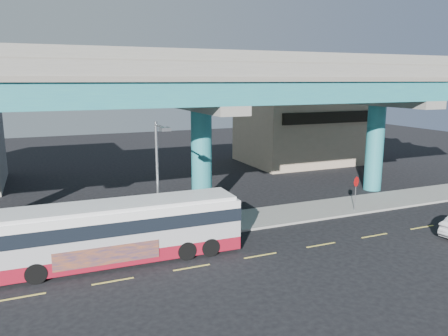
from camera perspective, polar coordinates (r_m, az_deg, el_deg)
name	(u,v)px	position (r m, az deg, el deg)	size (l,w,h in m)	color
ground	(258,254)	(24.87, 4.45, -11.09)	(120.00, 120.00, 0.00)	black
sidewalk	(220,223)	(29.52, -0.51, -7.21)	(70.00, 4.00, 0.15)	gray
lane_markings	(260,255)	(24.63, 4.78, -11.31)	(58.00, 0.12, 0.01)	#D8C64C
viaduct	(200,85)	(31.33, -3.12, 10.74)	(52.00, 12.40, 11.70)	#20657B
building_beige	(304,132)	(52.31, 10.44, 4.65)	(14.00, 10.23, 7.00)	tan
transit_bus	(124,229)	(23.93, -12.96, -7.77)	(12.58, 2.93, 3.21)	maroon
street_lamp	(159,165)	(25.02, -8.43, 0.40)	(0.50, 2.33, 7.05)	gray
stop_sign	(356,186)	(33.06, 16.87, -2.28)	(0.70, 0.34, 2.52)	gray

